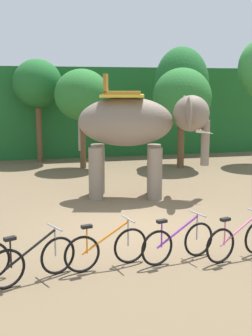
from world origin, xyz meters
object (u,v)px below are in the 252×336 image
(tree_right, at_px, (38,84))
(bike_pink, at_px, (239,240))
(tree_left, at_px, (182,98))
(bike_orange, at_px, (107,248))
(tree_far_right, at_px, (82,95))
(bike_black, at_px, (33,260))
(bike_purple, at_px, (178,242))
(elephant, at_px, (137,126))
(tree_center, at_px, (182,85))

(tree_right, relative_size, bike_pink, 2.80)
(tree_left, relative_size, bike_orange, 2.50)
(tree_right, height_order, bike_orange, tree_right)
(tree_far_right, height_order, bike_black, tree_far_right)
(tree_far_right, bearing_deg, bike_pink, -81.15)
(bike_purple, bearing_deg, elephant, 84.37)
(tree_right, bearing_deg, bike_orange, -86.73)
(bike_black, xyz_separation_m, bike_pink, (4.05, 0.12, 0.00))
(tree_right, xyz_separation_m, elephant, (2.67, -7.29, -1.31))
(tree_left, bearing_deg, tree_right, 153.11)
(tree_far_right, height_order, bike_pink, tree_far_right)
(elephant, distance_m, bike_orange, 5.88)
(elephant, xyz_separation_m, bike_orange, (-1.95, -5.24, -1.82))
(tree_far_right, xyz_separation_m, tree_center, (4.32, -0.10, 0.45))
(tree_far_right, distance_m, bike_black, 11.39)
(tree_left, bearing_deg, bike_black, -123.02)
(tree_left, distance_m, bike_black, 12.06)
(tree_center, distance_m, bike_pink, 11.36)
(tree_left, distance_m, tree_center, 1.04)
(tree_far_right, distance_m, elephant, 5.46)
(tree_center, height_order, bike_black, tree_center)
(elephant, distance_m, bike_pink, 5.74)
(bike_purple, bearing_deg, bike_orange, -179.67)
(tree_center, bearing_deg, tree_right, 160.99)
(tree_far_right, relative_size, bike_black, 2.62)
(tree_center, relative_size, bike_orange, 3.04)
(tree_far_right, xyz_separation_m, bike_purple, (0.44, -10.54, -2.66))
(tree_left, xyz_separation_m, bike_pink, (-2.37, -9.76, -2.56))
(bike_pink, bearing_deg, tree_right, 104.94)
(tree_right, xyz_separation_m, tree_center, (6.04, -2.08, -0.01))
(tree_far_right, height_order, elephant, tree_far_right)
(bike_orange, bearing_deg, bike_purple, 0.33)
(bike_orange, xyz_separation_m, bike_purple, (1.44, 0.01, 0.00))
(bike_black, bearing_deg, elephant, 58.85)
(bike_purple, bearing_deg, tree_left, 69.41)
(bike_black, distance_m, bike_purple, 2.83)
(tree_center, height_order, bike_orange, tree_center)
(tree_far_right, relative_size, bike_purple, 2.49)
(elephant, bearing_deg, tree_right, 110.11)
(tree_right, bearing_deg, tree_left, -26.89)
(tree_left, distance_m, bike_purple, 10.56)
(tree_center, bearing_deg, bike_pink, -104.06)
(bike_purple, relative_size, bike_pink, 1.00)
(bike_purple, bearing_deg, bike_black, -174.25)
(bike_orange, bearing_deg, tree_center, 63.00)
(tree_far_right, xyz_separation_m, bike_pink, (1.67, -10.70, -2.66))
(tree_center, distance_m, bike_black, 13.02)
(bike_purple, distance_m, bike_pink, 1.24)
(tree_left, xyz_separation_m, bike_black, (-6.42, -9.88, -2.56))
(tree_right, bearing_deg, bike_purple, -80.24)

